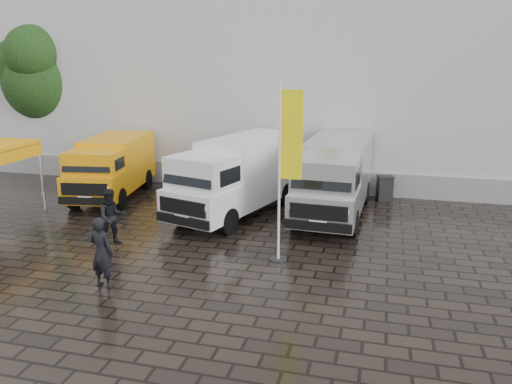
% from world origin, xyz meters
% --- Properties ---
extents(ground, '(120.00, 120.00, 0.00)m').
position_xyz_m(ground, '(0.00, 0.00, 0.00)').
color(ground, black).
rests_on(ground, ground).
extents(exhibition_hall, '(44.00, 16.00, 12.00)m').
position_xyz_m(exhibition_hall, '(2.00, 16.00, 6.00)').
color(exhibition_hall, silver).
rests_on(exhibition_hall, ground).
extents(hall_plinth, '(44.00, 0.15, 1.00)m').
position_xyz_m(hall_plinth, '(2.00, 7.95, 0.50)').
color(hall_plinth, gray).
rests_on(hall_plinth, ground).
extents(van_yellow, '(2.86, 5.60, 2.47)m').
position_xyz_m(van_yellow, '(-6.94, 4.91, 1.23)').
color(van_yellow, orange).
rests_on(van_yellow, ground).
extents(van_white, '(3.86, 6.77, 2.78)m').
position_xyz_m(van_white, '(-1.25, 4.04, 1.39)').
color(van_white, white).
rests_on(van_white, ground).
extents(van_silver, '(2.43, 6.49, 2.77)m').
position_xyz_m(van_silver, '(2.25, 4.70, 1.39)').
color(van_silver, '#B9BBBE').
rests_on(van_silver, ground).
extents(flagpole, '(0.88, 0.50, 5.06)m').
position_xyz_m(flagpole, '(1.34, 0.06, 2.83)').
color(flagpole, black).
rests_on(flagpole, ground).
extents(tree, '(4.18, 4.22, 7.50)m').
position_xyz_m(tree, '(-12.94, 9.27, 4.81)').
color(tree, black).
rests_on(tree, ground).
extents(wheelie_bin, '(0.74, 0.74, 1.02)m').
position_xyz_m(wheelie_bin, '(4.06, 7.36, 0.51)').
color(wheelie_bin, black).
rests_on(wheelie_bin, ground).
extents(person_front, '(0.75, 0.56, 1.86)m').
position_xyz_m(person_front, '(-2.79, -2.77, 0.93)').
color(person_front, black).
rests_on(person_front, ground).
extents(person_tent, '(1.10, 1.09, 1.79)m').
position_xyz_m(person_tent, '(-4.11, -0.01, 0.90)').
color(person_tent, black).
rests_on(person_tent, ground).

